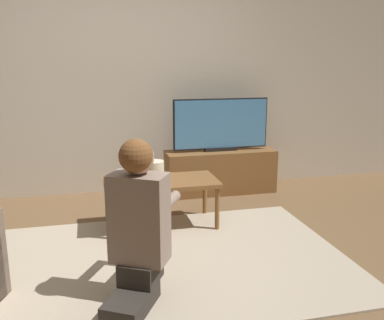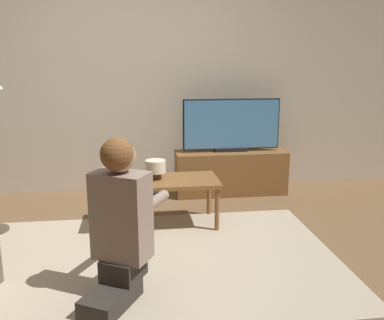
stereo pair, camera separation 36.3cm
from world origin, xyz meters
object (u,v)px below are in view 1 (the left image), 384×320
at_px(coffee_table, 161,185).
at_px(person_kneeling, 138,221).
at_px(tv, 221,124).
at_px(table_lamp, 154,169).

distance_m(coffee_table, person_kneeling, 1.22).
relative_size(tv, person_kneeling, 1.06).
bearing_deg(person_kneeling, table_lamp, -73.44).
relative_size(coffee_table, person_kneeling, 0.98).
bearing_deg(table_lamp, tv, 43.83).
xyz_separation_m(coffee_table, table_lamp, (-0.06, 0.04, 0.15)).
bearing_deg(tv, coffee_table, -133.02).
height_order(coffee_table, person_kneeling, person_kneeling).
bearing_deg(coffee_table, tv, 46.98).
xyz_separation_m(person_kneeling, table_lamp, (0.27, 1.20, 0.01)).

